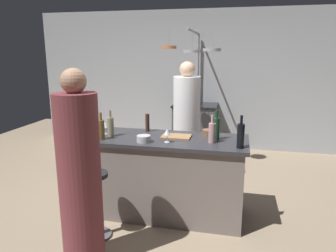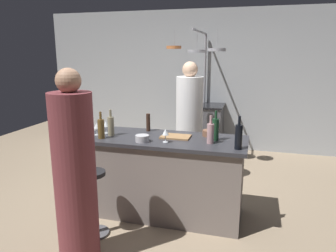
# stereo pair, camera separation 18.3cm
# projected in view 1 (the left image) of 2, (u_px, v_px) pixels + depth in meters

# --- Properties ---
(ground_plane) EXTENTS (9.00, 9.00, 0.00)m
(ground_plane) POSITION_uv_depth(u_px,v_px,m) (165.00, 212.00, 3.68)
(ground_plane) COLOR gray
(back_wall) EXTENTS (6.40, 0.16, 2.60)m
(back_wall) POSITION_uv_depth(u_px,v_px,m) (199.00, 80.00, 6.10)
(back_wall) COLOR #9EA3A8
(back_wall) RESTS_ON ground_plane
(kitchen_island) EXTENTS (1.80, 0.72, 0.90)m
(kitchen_island) POSITION_uv_depth(u_px,v_px,m) (165.00, 176.00, 3.58)
(kitchen_island) COLOR slate
(kitchen_island) RESTS_ON ground_plane
(stove_range) EXTENTS (0.80, 0.64, 0.89)m
(stove_range) POSITION_uv_depth(u_px,v_px,m) (195.00, 128.00, 5.91)
(stove_range) COLOR #47474C
(stove_range) RESTS_ON ground_plane
(chef) EXTENTS (0.36, 0.36, 1.70)m
(chef) POSITION_uv_depth(u_px,v_px,m) (186.00, 129.00, 4.33)
(chef) COLOR white
(chef) RESTS_ON ground_plane
(bar_stool_left) EXTENTS (0.28, 0.28, 0.68)m
(bar_stool_left) POSITION_uv_depth(u_px,v_px,m) (96.00, 202.00, 3.13)
(bar_stool_left) COLOR #4C4C51
(bar_stool_left) RESTS_ON ground_plane
(guest_left) EXTENTS (0.36, 0.36, 1.70)m
(guest_left) POSITION_uv_depth(u_px,v_px,m) (80.00, 178.00, 2.66)
(guest_left) COLOR brown
(guest_left) RESTS_ON ground_plane
(overhead_pot_rack) EXTENTS (0.90, 1.31, 2.17)m
(overhead_pot_rack) POSITION_uv_depth(u_px,v_px,m) (194.00, 62.00, 5.13)
(overhead_pot_rack) COLOR gray
(overhead_pot_rack) RESTS_ON ground_plane
(potted_plant) EXTENTS (0.36, 0.36, 0.52)m
(potted_plant) POSITION_uv_depth(u_px,v_px,m) (73.00, 156.00, 4.77)
(potted_plant) COLOR brown
(potted_plant) RESTS_ON ground_plane
(cutting_board) EXTENTS (0.32, 0.22, 0.02)m
(cutting_board) POSITION_uv_depth(u_px,v_px,m) (176.00, 136.00, 3.50)
(cutting_board) COLOR #997047
(cutting_board) RESTS_ON kitchen_island
(pepper_mill) EXTENTS (0.05, 0.05, 0.21)m
(pepper_mill) POSITION_uv_depth(u_px,v_px,m) (147.00, 123.00, 3.75)
(pepper_mill) COLOR #382319
(pepper_mill) RESTS_ON kitchen_island
(wine_bottle_white) EXTENTS (0.07, 0.07, 0.30)m
(wine_bottle_white) POSITION_uv_depth(u_px,v_px,m) (111.00, 126.00, 3.53)
(wine_bottle_white) COLOR gray
(wine_bottle_white) RESTS_ON kitchen_island
(wine_bottle_green) EXTENTS (0.07, 0.07, 0.32)m
(wine_bottle_green) POSITION_uv_depth(u_px,v_px,m) (216.00, 128.00, 3.38)
(wine_bottle_green) COLOR #193D23
(wine_bottle_green) RESTS_ON kitchen_island
(wine_bottle_rose) EXTENTS (0.07, 0.07, 0.29)m
(wine_bottle_rose) POSITION_uv_depth(u_px,v_px,m) (212.00, 132.00, 3.27)
(wine_bottle_rose) COLOR #B78C8E
(wine_bottle_rose) RESTS_ON kitchen_island
(wine_bottle_amber) EXTENTS (0.07, 0.07, 0.30)m
(wine_bottle_amber) POSITION_uv_depth(u_px,v_px,m) (101.00, 129.00, 3.40)
(wine_bottle_amber) COLOR brown
(wine_bottle_amber) RESTS_ON kitchen_island
(wine_bottle_dark) EXTENTS (0.07, 0.07, 0.33)m
(wine_bottle_dark) POSITION_uv_depth(u_px,v_px,m) (241.00, 135.00, 3.08)
(wine_bottle_dark) COLOR black
(wine_bottle_dark) RESTS_ON kitchen_island
(wine_glass_near_right_guest) EXTENTS (0.07, 0.07, 0.15)m
(wine_glass_near_right_guest) POSITION_uv_depth(u_px,v_px,m) (96.00, 127.00, 3.53)
(wine_glass_near_right_guest) COLOR silver
(wine_glass_near_right_guest) RESTS_ON kitchen_island
(wine_glass_by_chef) EXTENTS (0.07, 0.07, 0.15)m
(wine_glass_by_chef) POSITION_uv_depth(u_px,v_px,m) (167.00, 133.00, 3.28)
(wine_glass_by_chef) COLOR silver
(wine_glass_by_chef) RESTS_ON kitchen_island
(wine_glass_near_left_guest) EXTENTS (0.07, 0.07, 0.15)m
(wine_glass_near_left_guest) POSITION_uv_depth(u_px,v_px,m) (105.00, 125.00, 3.61)
(wine_glass_near_left_guest) COLOR silver
(wine_glass_near_left_guest) RESTS_ON kitchen_island
(mixing_bowl_steel) EXTENTS (0.15, 0.15, 0.07)m
(mixing_bowl_steel) POSITION_uv_depth(u_px,v_px,m) (144.00, 139.00, 3.31)
(mixing_bowl_steel) COLOR #B7B7BC
(mixing_bowl_steel) RESTS_ON kitchen_island
(mixing_bowl_wooden) EXTENTS (0.15, 0.15, 0.07)m
(mixing_bowl_wooden) POSITION_uv_depth(u_px,v_px,m) (209.00, 133.00, 3.57)
(mixing_bowl_wooden) COLOR brown
(mixing_bowl_wooden) RESTS_ON kitchen_island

